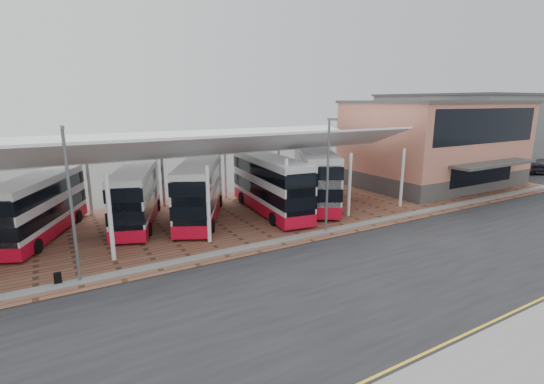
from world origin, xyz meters
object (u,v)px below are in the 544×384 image
object	(u,v)px
bus_2	(137,196)
bus_1	(40,207)
carpark_car_a	(537,169)
bus_3	(200,191)
bus_4	(270,185)
bus_5	(315,177)
terminal	(434,143)

from	to	relation	value
bus_2	bus_1	bearing A→B (deg)	-161.48
bus_1	carpark_car_a	xyz separation A→B (m)	(54.54, -4.74, -1.39)
bus_2	carpark_car_a	bearing A→B (deg)	14.15
bus_1	bus_3	xyz separation A→B (m)	(10.95, -1.41, 0.17)
bus_2	bus_4	bearing A→B (deg)	6.64
bus_3	carpark_car_a	world-z (taller)	bus_3
bus_4	bus_5	bearing A→B (deg)	11.45
bus_4	carpark_car_a	size ratio (longest dim) A/B	2.91
bus_4	carpark_car_a	bearing A→B (deg)	3.47
terminal	bus_3	distance (m)	27.70
terminal	bus_3	world-z (taller)	terminal
bus_5	bus_2	bearing A→B (deg)	-158.80
bus_5	bus_1	bearing A→B (deg)	-156.93
terminal	bus_5	size ratio (longest dim) A/B	1.57
bus_2	bus_4	distance (m)	10.57
bus_4	bus_5	distance (m)	4.90
bus_2	bus_4	world-z (taller)	bus_4
terminal	bus_3	size ratio (longest dim) A/B	1.68
bus_3	terminal	bearing A→B (deg)	27.53
bus_2	bus_3	bearing A→B (deg)	3.87
bus_4	bus_5	xyz separation A→B (m)	(4.89, 0.39, 0.12)
bus_1	bus_5	world-z (taller)	bus_5
bus_2	carpark_car_a	world-z (taller)	bus_2
bus_1	terminal	bearing A→B (deg)	22.97
terminal	bus_2	distance (m)	32.29
bus_2	bus_3	distance (m)	4.74
bus_1	bus_4	xyz separation A→B (m)	(16.69, -2.50, 0.23)
bus_2	bus_5	bearing A→B (deg)	12.18
carpark_car_a	bus_2	bearing A→B (deg)	117.58
bus_5	carpark_car_a	xyz separation A→B (m)	(32.97, -2.63, -1.74)
terminal	bus_5	xyz separation A→B (m)	(-16.98, -0.72, -2.17)
carpark_car_a	bus_1	bearing A→B (deg)	118.09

